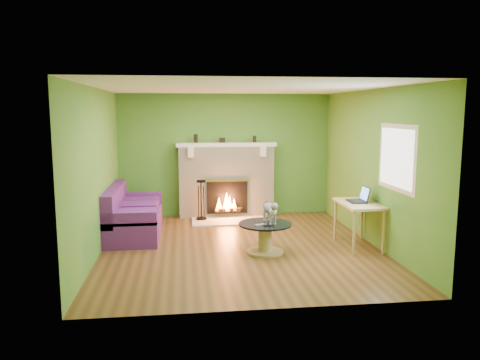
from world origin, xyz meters
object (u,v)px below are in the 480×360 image
Objects in this scene: sofa at (132,216)px; cat at (270,211)px; coffee_table at (265,236)px; desk at (359,208)px.

sofa reaches higher than cat.
cat is (2.30, -1.33, 0.32)m from sofa.
coffee_table is (2.22, -1.38, -0.07)m from sofa.
sofa reaches higher than coffee_table.
coffee_table is 0.84× the size of desk.
coffee_table is at bearing -155.20° from cat.
cat reaches higher than desk.
sofa is 4.02m from desk.
desk is at bearing -3.89° from cat.
sofa is 1.96× the size of desk.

